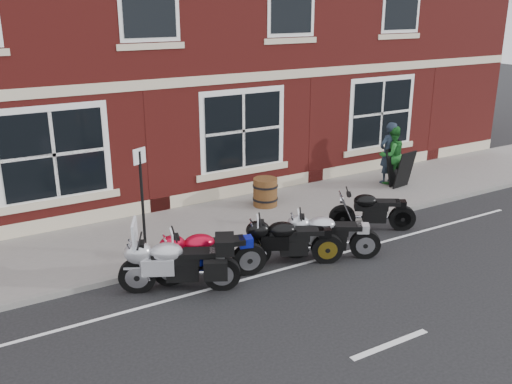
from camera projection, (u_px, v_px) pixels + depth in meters
ground at (288, 273)px, 11.74m from camera, size 80.00×80.00×0.00m
sidewalk at (221, 224)px, 14.16m from camera, size 30.00×3.00×0.12m
kerb at (253, 246)px, 12.87m from camera, size 30.00×0.16×0.12m
moto_touring_silver at (176, 261)px, 10.83m from camera, size 2.13×1.18×1.53m
moto_sport_red at (207, 252)px, 11.29m from camera, size 2.26×0.72×1.03m
moto_sport_black at (289, 239)px, 11.98m from camera, size 2.02×1.13×0.99m
moto_sport_silver at (328, 234)px, 12.29m from camera, size 1.90×1.27×0.98m
moto_naked_black at (371, 209)px, 13.80m from camera, size 1.83×1.23×0.94m
pedestrian_left at (388, 153)px, 16.93m from camera, size 0.70×0.48×1.85m
pedestrian_right at (391, 155)px, 16.88m from camera, size 0.90×0.73×1.74m
a_board_sign at (400, 168)px, 16.68m from camera, size 0.73×0.54×1.11m
barrel_planter at (265, 192)px, 15.16m from camera, size 0.68×0.68×0.75m
parking_sign at (142, 194)px, 11.95m from camera, size 0.31×0.16×2.35m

